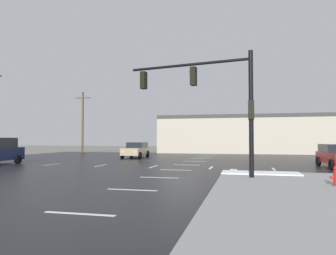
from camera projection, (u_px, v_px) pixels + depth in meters
ground_plane at (182, 168)px, 21.91m from camera, size 120.00×120.00×0.00m
road_asphalt at (182, 167)px, 21.91m from camera, size 44.00×44.00×0.02m
snow_strip_curbside at (261, 173)px, 16.88m from camera, size 4.00×1.60×0.06m
lane_markings at (196, 169)px, 20.30m from camera, size 36.15×36.15×0.01m
traffic_signal_mast at (214, 93)px, 16.04m from camera, size 6.49×1.42×6.07m
strip_building_background at (246, 134)px, 44.59m from camera, size 23.68×8.00×5.15m
sedan_tan at (136, 150)px, 32.90m from camera, size 2.20×4.61×1.58m
utility_pole_distant at (83, 121)px, 44.13m from camera, size 2.20×0.28×8.42m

